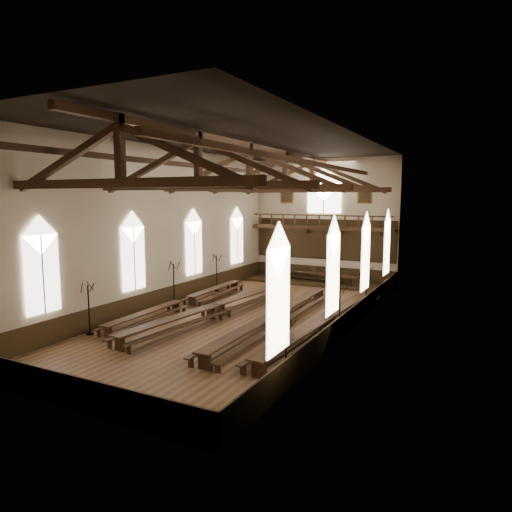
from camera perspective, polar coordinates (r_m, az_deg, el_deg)
The scene contains 21 objects.
ground at distance 26.68m, azimuth -0.81°, elevation -7.59°, with size 26.00×26.00×0.00m, color brown.
room_walls at distance 25.78m, azimuth -0.84°, elevation 6.42°, with size 26.00×26.00×26.00m.
wainscot_band at distance 26.53m, azimuth -0.81°, elevation -6.34°, with size 12.00×26.00×1.20m.
side_windows at distance 25.97m, azimuth -0.83°, elevation 0.41°, with size 11.85×19.80×4.50m.
end_window at distance 37.65m, azimuth 8.51°, elevation 7.81°, with size 2.80×0.12×3.80m.
minstrels_gallery at distance 37.55m, azimuth 8.30°, elevation 2.75°, with size 11.80×1.24×3.70m.
portraits at distance 37.65m, azimuth 8.51°, elevation 7.62°, with size 7.75×0.09×1.45m.
roof_trusses at distance 25.81m, azimuth -0.85°, elevation 10.32°, with size 11.70×25.70×2.80m.
refectory_row_a at distance 28.70m, azimuth -8.99°, elevation -5.60°, with size 1.52×13.71×0.67m.
refectory_row_b at distance 26.52m, azimuth -4.97°, elevation -6.44°, with size 2.31×14.79×0.78m.
refectory_row_c at distance 24.70m, azimuth 2.53°, elevation -7.45°, with size 1.67×14.75×0.79m.
refectory_row_d at distance 24.06m, azimuth 8.87°, elevation -7.88°, with size 2.00×15.11×0.82m.
dais at distance 36.91m, azimuth 7.37°, elevation -3.29°, with size 11.40×2.86×0.19m, color black.
high_table at distance 36.79m, azimuth 7.39°, elevation -2.26°, with size 7.34×1.74×0.68m.
high_chairs at distance 37.47m, azimuth 7.76°, elevation -2.20°, with size 4.93×0.43×0.93m.
candelabrum_left_near at distance 24.61m, azimuth -20.11°, elevation -7.37°, with size 0.74×0.83×2.70m.
candelabrum_left_mid at distance 29.57m, azimuth -10.21°, elevation -4.48°, with size 0.86×0.84×2.87m.
candelabrum_left_far at distance 33.67m, azimuth -4.95°, elevation -2.99°, with size 0.83×0.80×2.77m.
candelabrum_right_near at distance 17.70m, azimuth 3.75°, elevation -13.01°, with size 0.67×0.74×2.41m.
candelabrum_right_mid at distance 23.85m, azimuth 10.38°, elevation -7.64°, with size 0.70×0.77×2.50m.
candelabrum_right_far at distance 29.09m, azimuth 13.60°, elevation -4.85°, with size 0.83×0.78×2.74m.
Camera 1 is at (12.11, -22.75, 6.90)m, focal length 32.00 mm.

